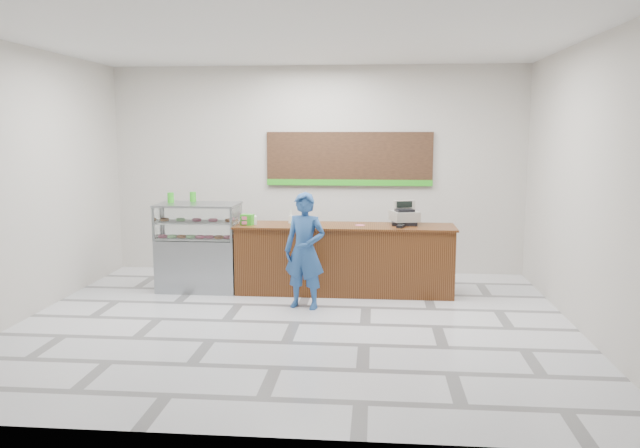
# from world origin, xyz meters

# --- Properties ---
(floor) EXTENTS (7.00, 7.00, 0.00)m
(floor) POSITION_xyz_m (0.00, 0.00, 0.00)
(floor) COLOR silver
(floor) RESTS_ON ground
(back_wall) EXTENTS (7.00, 0.00, 7.00)m
(back_wall) POSITION_xyz_m (0.00, 3.00, 1.75)
(back_wall) COLOR beige
(back_wall) RESTS_ON floor
(ceiling) EXTENTS (7.00, 7.00, 0.00)m
(ceiling) POSITION_xyz_m (0.00, 0.00, 3.50)
(ceiling) COLOR silver
(ceiling) RESTS_ON back_wall
(sales_counter) EXTENTS (3.26, 0.76, 1.03)m
(sales_counter) POSITION_xyz_m (0.55, 1.55, 0.52)
(sales_counter) COLOR brown
(sales_counter) RESTS_ON floor
(display_case) EXTENTS (1.22, 0.72, 1.33)m
(display_case) POSITION_xyz_m (-1.67, 1.55, 0.68)
(display_case) COLOR gray
(display_case) RESTS_ON floor
(menu_board) EXTENTS (2.80, 0.06, 0.90)m
(menu_board) POSITION_xyz_m (0.55, 2.96, 1.93)
(menu_board) COLOR black
(menu_board) RESTS_ON back_wall
(cash_register) EXTENTS (0.47, 0.48, 0.35)m
(cash_register) POSITION_xyz_m (1.43, 1.70, 1.16)
(cash_register) COLOR black
(cash_register) RESTS_ON sales_counter
(card_terminal) EXTENTS (0.13, 0.19, 0.04)m
(card_terminal) POSITION_xyz_m (1.37, 1.38, 1.05)
(card_terminal) COLOR black
(card_terminal) RESTS_ON sales_counter
(serving_tray) EXTENTS (0.39, 0.34, 0.02)m
(serving_tray) POSITION_xyz_m (-0.06, 1.48, 1.04)
(serving_tray) COLOR #34DA05
(serving_tray) RESTS_ON sales_counter
(napkin_box) EXTENTS (0.19, 0.19, 0.13)m
(napkin_box) POSITION_xyz_m (-0.85, 1.51, 1.09)
(napkin_box) COLOR white
(napkin_box) RESTS_ON sales_counter
(straw_cup) EXTENTS (0.08, 0.08, 0.11)m
(straw_cup) POSITION_xyz_m (-0.27, 1.67, 1.09)
(straw_cup) COLOR silver
(straw_cup) RESTS_ON sales_counter
(promo_box) EXTENTS (0.21, 0.17, 0.16)m
(promo_box) POSITION_xyz_m (-0.89, 1.44, 1.11)
(promo_box) COLOR green
(promo_box) RESTS_ON sales_counter
(donut_decal) EXTENTS (0.15, 0.15, 0.00)m
(donut_decal) POSITION_xyz_m (0.78, 1.55, 1.03)
(donut_decal) COLOR #E16183
(donut_decal) RESTS_ON sales_counter
(green_cup_left) EXTENTS (0.10, 0.10, 0.15)m
(green_cup_left) POSITION_xyz_m (-2.12, 1.64, 1.41)
(green_cup_left) COLOR green
(green_cup_left) RESTS_ON display_case
(green_cup_right) EXTENTS (0.10, 0.10, 0.15)m
(green_cup_right) POSITION_xyz_m (-1.82, 1.82, 1.40)
(green_cup_right) COLOR green
(green_cup_right) RESTS_ON display_case
(customer) EXTENTS (0.66, 0.52, 1.59)m
(customer) POSITION_xyz_m (0.05, 0.70, 0.80)
(customer) COLOR #244B86
(customer) RESTS_ON floor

